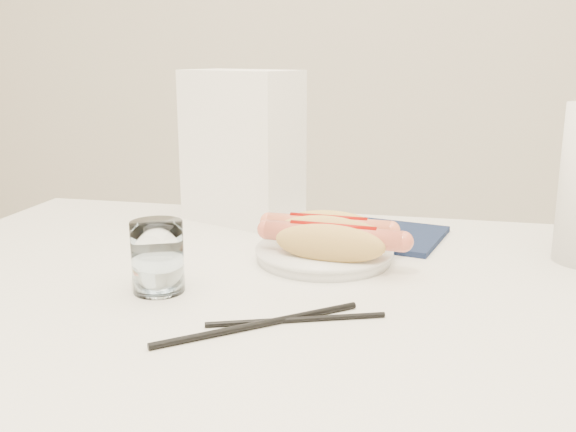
% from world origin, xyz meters
% --- Properties ---
extents(table, '(1.20, 0.80, 0.75)m').
position_xyz_m(table, '(0.00, 0.00, 0.69)').
color(table, white).
rests_on(table, ground).
extents(plate, '(0.26, 0.26, 0.02)m').
position_xyz_m(plate, '(0.02, 0.10, 0.76)').
color(plate, white).
rests_on(plate, table).
extents(hotdog_left, '(0.19, 0.08, 0.05)m').
position_xyz_m(hotdog_left, '(0.03, 0.13, 0.79)').
color(hotdog_left, '#E0BC59').
rests_on(hotdog_left, plate).
extents(hotdog_right, '(0.20, 0.09, 0.05)m').
position_xyz_m(hotdog_right, '(0.04, 0.07, 0.79)').
color(hotdog_right, tan).
rests_on(hotdog_right, plate).
extents(water_glass, '(0.07, 0.07, 0.09)m').
position_xyz_m(water_glass, '(-0.16, -0.07, 0.80)').
color(water_glass, white).
rests_on(water_glass, table).
extents(chopstick_near, '(0.20, 0.17, 0.01)m').
position_xyz_m(chopstick_near, '(-0.01, -0.15, 0.75)').
color(chopstick_near, black).
rests_on(chopstick_near, table).
extents(chopstick_far, '(0.20, 0.08, 0.01)m').
position_xyz_m(chopstick_far, '(0.03, -0.13, 0.75)').
color(chopstick_far, black).
rests_on(chopstick_far, table).
extents(napkin_box, '(0.23, 0.18, 0.27)m').
position_xyz_m(napkin_box, '(-0.16, 0.31, 0.88)').
color(napkin_box, white).
rests_on(napkin_box, table).
extents(navy_napkin, '(0.21, 0.21, 0.01)m').
position_xyz_m(navy_napkin, '(0.11, 0.24, 0.75)').
color(navy_napkin, '#121D3B').
rests_on(navy_napkin, table).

